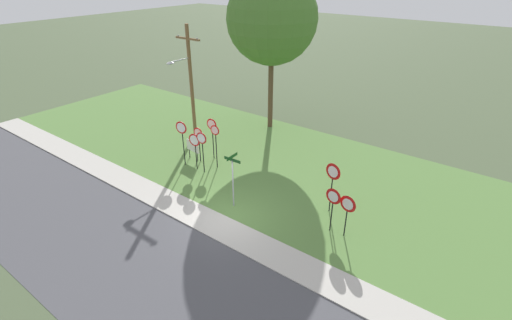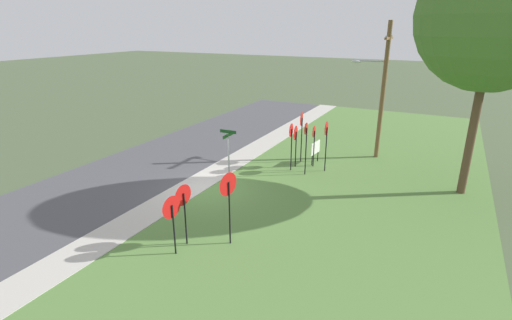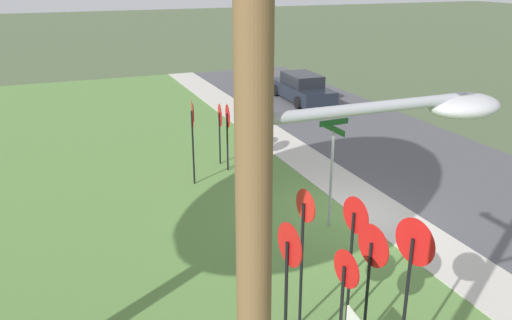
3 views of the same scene
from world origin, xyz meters
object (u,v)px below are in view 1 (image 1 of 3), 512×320
Objects in this scene: yield_sign_near_right at (347,207)px; street_name_post at (233,176)px; stop_sign_far_center at (212,130)px; utility_pole at (189,78)px; yield_sign_near_left at (333,176)px; stop_sign_center_tall at (202,144)px; stop_sign_far_right at (195,144)px; oak_tree_left at (272,19)px; stop_sign_near_right at (182,134)px; notice_board at (193,147)px; stop_sign_near_left at (199,138)px; yield_sign_far_left at (333,200)px; stop_sign_far_left at (215,138)px.

street_name_post is at bearing -160.26° from yield_sign_near_right.
stop_sign_far_center is 0.35× the size of utility_pole.
yield_sign_near_left is at bearing 28.13° from street_name_post.
stop_sign_far_right is at bearing 172.05° from stop_sign_center_tall.
oak_tree_left reaches higher than utility_pole.
street_name_post is (-5.51, -1.13, 0.16)m from yield_sign_near_right.
stop_sign_center_tall is (0.73, -1.64, -0.11)m from stop_sign_far_center.
stop_sign_near_right is 2.27× the size of notice_board.
yield_sign_near_left is 1.98m from yield_sign_near_right.
yield_sign_near_left reaches higher than stop_sign_near_left.
stop_sign_far_center is at bearing -174.16° from yield_sign_near_left.
yield_sign_far_left is 10.23m from notice_board.
stop_sign_near_right is 4.96m from utility_pole.
stop_sign_near_right reaches higher than yield_sign_far_left.
stop_sign_near_left is at bearing 176.75° from stop_sign_far_left.
yield_sign_near_right is 5.63m from street_name_post.
stop_sign_far_center is 0.93× the size of street_name_post.
yield_sign_near_left is at bearing -6.00° from stop_sign_near_left.
stop_sign_center_tall is 10.05m from oak_tree_left.
yield_sign_near_left reaches higher than stop_sign_far_right.
street_name_post is at bearing -27.34° from stop_sign_near_right.
stop_sign_center_tall is 0.95× the size of yield_sign_near_left.
stop_sign_far_center is 10.09m from yield_sign_near_right.
stop_sign_center_tall reaches higher than stop_sign_near_left.
stop_sign_far_right is 0.90× the size of stop_sign_center_tall.
stop_sign_far_right is 0.30× the size of utility_pole.
stop_sign_near_left is 9.48m from oak_tree_left.
stop_sign_far_center is at bearing 52.89° from stop_sign_near_right.
utility_pole is at bearing 147.98° from stop_sign_far_center.
stop_sign_near_left is at bearing -179.33° from yield_sign_near_right.
notice_board is (-5.28, 2.43, -0.88)m from street_name_post.
yield_sign_near_right is 0.20× the size of oak_tree_left.
stop_sign_far_left reaches higher than yield_sign_far_left.
street_name_post is at bearing -41.04° from stop_sign_far_left.
stop_sign_center_tall is 0.24× the size of oak_tree_left.
stop_sign_far_left is at bearing 179.34° from yield_sign_near_right.
stop_sign_far_right reaches higher than notice_board.
oak_tree_left is (-0.30, 8.12, 6.01)m from stop_sign_far_right.
stop_sign_far_right reaches higher than stop_sign_near_left.
yield_sign_near_left is at bearing -10.14° from stop_sign_far_center.
oak_tree_left reaches higher than stop_sign_near_right.
stop_sign_near_right is at bearing -163.36° from yield_sign_near_left.
stop_sign_far_center is (0.41, 0.79, 0.33)m from stop_sign_near_left.
stop_sign_far_right is 0.21× the size of oak_tree_left.
oak_tree_left is at bearing 151.10° from yield_sign_near_left.
stop_sign_near_left is 0.21× the size of oak_tree_left.
oak_tree_left is at bearing 144.65° from yield_sign_far_left.
stop_sign_far_center is 8.66m from oak_tree_left.
yield_sign_far_left reaches higher than notice_board.
street_name_post reaches higher than stop_sign_far_right.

